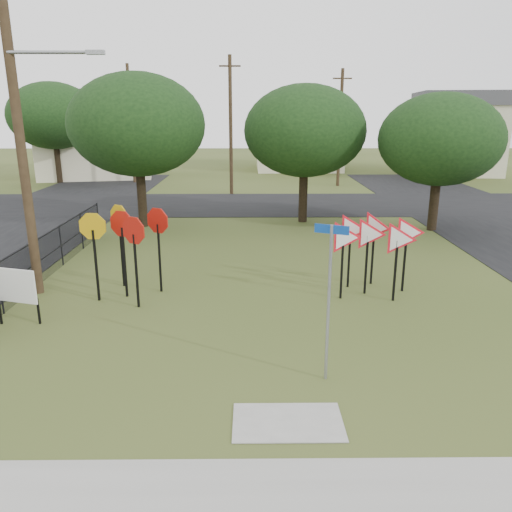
{
  "coord_description": "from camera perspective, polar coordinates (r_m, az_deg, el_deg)",
  "views": [
    {
      "loc": [
        -0.66,
        -10.25,
        5.42
      ],
      "look_at": [
        -0.53,
        3.0,
        1.6
      ],
      "focal_mm": 35.0,
      "sensor_mm": 36.0,
      "label": 1
    }
  ],
  "objects": [
    {
      "name": "street_far",
      "position": [
        30.74,
        0.66,
        5.95
      ],
      "size": [
        60.0,
        8.0,
        0.02
      ],
      "primitive_type": "cube",
      "color": "black",
      "rests_on": "ground"
    },
    {
      "name": "house_left",
      "position": [
        46.25,
        -17.82,
        13.15
      ],
      "size": [
        10.58,
        8.88,
        7.2
      ],
      "color": "beige",
      "rests_on": "ground"
    },
    {
      "name": "info_board",
      "position": [
        14.48,
        -25.75,
        -3.28
      ],
      "size": [
        1.19,
        0.39,
        1.53
      ],
      "color": "black",
      "rests_on": "ground"
    },
    {
      "name": "tree_far_left",
      "position": [
        43.08,
        -22.19,
        14.62
      ],
      "size": [
        6.8,
        6.8,
        7.73
      ],
      "color": "black",
      "rests_on": "ground"
    },
    {
      "name": "far_pole_a",
      "position": [
        34.29,
        -2.91,
        14.69
      ],
      "size": [
        1.4,
        0.24,
        9.0
      ],
      "color": "#3F2F1D",
      "rests_on": "ground"
    },
    {
      "name": "house_mid",
      "position": [
        50.52,
        4.85,
        13.45
      ],
      "size": [
        8.4,
        8.4,
        6.2
      ],
      "color": "beige",
      "rests_on": "ground"
    },
    {
      "name": "tree_near_mid",
      "position": [
        25.41,
        5.6,
        14.03
      ],
      "size": [
        6.0,
        6.0,
        6.8
      ],
      "color": "black",
      "rests_on": "ground"
    },
    {
      "name": "stop_sign_cluster",
      "position": [
        15.29,
        -14.66,
        2.52
      ],
      "size": [
        2.51,
        2.33,
        2.69
      ],
      "color": "black",
      "rests_on": "ground"
    },
    {
      "name": "house_right",
      "position": [
        49.9,
        21.96,
        12.93
      ],
      "size": [
        8.3,
        8.3,
        7.2
      ],
      "color": "beige",
      "rests_on": "ground"
    },
    {
      "name": "fence_run",
      "position": [
        18.49,
        -22.6,
        0.3
      ],
      "size": [
        0.05,
        11.55,
        1.5
      ],
      "color": "black",
      "rests_on": "ground"
    },
    {
      "name": "yield_sign_cluster",
      "position": [
        15.57,
        13.25,
        2.16
      ],
      "size": [
        3.12,
        2.03,
        2.44
      ],
      "color": "black",
      "rests_on": "ground"
    },
    {
      "name": "tree_far_right",
      "position": [
        44.73,
        19.15,
        14.11
      ],
      "size": [
        6.0,
        6.0,
        6.8
      ],
      "color": "black",
      "rests_on": "ground"
    },
    {
      "name": "curb_pad",
      "position": [
        9.56,
        3.67,
        -18.43
      ],
      "size": [
        2.0,
        1.2,
        0.02
      ],
      "primitive_type": "cube",
      "color": "gray",
      "rests_on": "ground"
    },
    {
      "name": "tree_near_right",
      "position": [
        24.84,
        20.32,
        12.36
      ],
      "size": [
        5.6,
        5.6,
        6.33
      ],
      "color": "black",
      "rests_on": "ground"
    },
    {
      "name": "ground",
      "position": [
        11.62,
        2.8,
        -11.76
      ],
      "size": [
        140.0,
        140.0,
        0.0
      ],
      "primitive_type": "plane",
      "color": "#37461A"
    },
    {
      "name": "far_pole_b",
      "position": [
        38.84,
        9.59,
        14.29
      ],
      "size": [
        1.4,
        0.24,
        8.5
      ],
      "color": "#3F2F1D",
      "rests_on": "ground"
    },
    {
      "name": "sidewalk",
      "position": [
        8.14,
        4.67,
        -25.62
      ],
      "size": [
        30.0,
        1.6,
        0.02
      ],
      "primitive_type": "cube",
      "color": "gray",
      "rests_on": "ground"
    },
    {
      "name": "tree_near_left",
      "position": [
        24.84,
        -13.42,
        14.36
      ],
      "size": [
        6.4,
        6.4,
        7.27
      ],
      "color": "black",
      "rests_on": "ground"
    },
    {
      "name": "street_name_sign",
      "position": [
        10.18,
        8.33,
        -4.4
      ],
      "size": [
        0.64,
        0.3,
        3.33
      ],
      "color": "gray",
      "rests_on": "ground"
    },
    {
      "name": "far_pole_c",
      "position": [
        41.33,
        -14.1,
        14.48
      ],
      "size": [
        1.4,
        0.24,
        9.0
      ],
      "color": "#3F2F1D",
      "rests_on": "ground"
    },
    {
      "name": "utility_pole_main",
      "position": [
        16.15,
        -25.4,
        13.85
      ],
      "size": [
        3.55,
        0.33,
        10.0
      ],
      "color": "#3F2F1D",
      "rests_on": "ground"
    }
  ]
}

